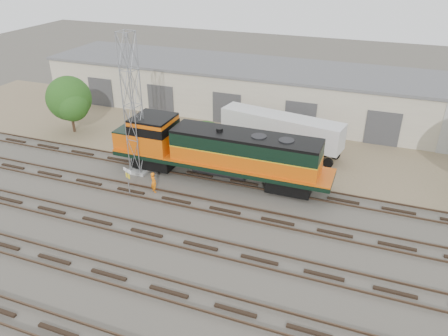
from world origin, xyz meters
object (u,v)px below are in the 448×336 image
(locomotive, at_px, (216,151))
(worker, at_px, (154,182))
(signal_tower, at_px, (133,108))
(semi_trailer, at_px, (284,130))

(locomotive, distance_m, worker, 5.64)
(locomotive, xyz_separation_m, signal_tower, (-6.72, -1.16, 3.19))
(signal_tower, relative_size, worker, 6.87)
(locomotive, xyz_separation_m, worker, (-3.78, -3.83, -1.68))
(signal_tower, distance_m, semi_trailer, 13.91)
(locomotive, height_order, signal_tower, signal_tower)
(locomotive, bearing_deg, worker, -134.59)
(worker, bearing_deg, semi_trailer, -93.07)
(worker, relative_size, semi_trailer, 0.15)
(signal_tower, bearing_deg, worker, -42.22)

